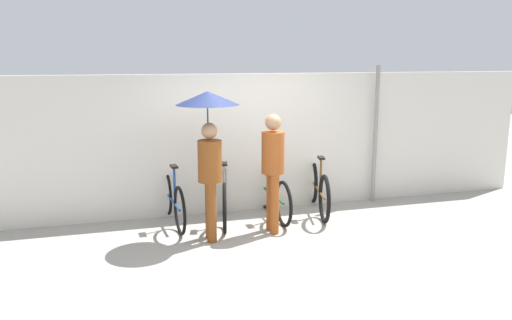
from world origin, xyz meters
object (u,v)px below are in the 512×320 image
at_px(parked_bicycle_3, 318,189).
at_px(pedestrian_center, 273,164).
at_px(parked_bicycle_1, 225,196).
at_px(parked_bicycle_2, 273,194).
at_px(parked_bicycle_0, 173,200).
at_px(pedestrian_leading, 209,130).

height_order(parked_bicycle_3, pedestrian_center, pedestrian_center).
height_order(parked_bicycle_1, parked_bicycle_2, parked_bicycle_1).
bearing_deg(parked_bicycle_1, parked_bicycle_3, -76.16).
height_order(parked_bicycle_0, parked_bicycle_1, parked_bicycle_1).
relative_size(pedestrian_leading, pedestrian_center, 1.19).
relative_size(parked_bicycle_1, parked_bicycle_3, 0.99).
distance_m(parked_bicycle_0, parked_bicycle_2, 1.54).
bearing_deg(parked_bicycle_0, pedestrian_leading, -154.90).
bearing_deg(parked_bicycle_3, pedestrian_center, 138.19).
relative_size(parked_bicycle_0, pedestrian_center, 1.00).
bearing_deg(pedestrian_center, parked_bicycle_1, 130.63).
bearing_deg(parked_bicycle_3, parked_bicycle_1, 104.25).
relative_size(parked_bicycle_2, pedestrian_leading, 0.83).
distance_m(parked_bicycle_1, pedestrian_center, 1.05).
relative_size(parked_bicycle_0, parked_bicycle_3, 0.95).
xyz_separation_m(parked_bicycle_1, pedestrian_center, (0.55, -0.67, 0.61)).
distance_m(parked_bicycle_3, pedestrian_center, 1.36).
height_order(parked_bicycle_0, pedestrian_center, pedestrian_center).
height_order(parked_bicycle_2, pedestrian_leading, pedestrian_leading).
relative_size(parked_bicycle_3, pedestrian_leading, 0.89).
distance_m(parked_bicycle_1, pedestrian_leading, 1.35).
distance_m(parked_bicycle_2, pedestrian_center, 0.94).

